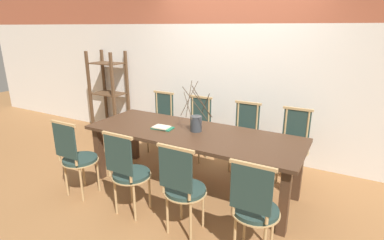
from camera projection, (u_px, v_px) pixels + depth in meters
ground_plane at (192, 187)px, 3.81m from camera, size 16.00×16.00×0.00m
wall_rear at (235, 52)px, 4.46m from camera, size 12.00×0.06×3.20m
dining_table at (192, 139)px, 3.62m from camera, size 2.62×0.93×0.75m
chair_near_leftend at (76, 156)px, 3.48m from camera, size 0.42×0.42×0.96m
chair_near_left at (128, 171)px, 3.13m from camera, size 0.42×0.42×0.96m
chair_near_center at (183, 186)px, 2.82m from camera, size 0.42×0.42×0.96m
chair_near_right at (254, 207)px, 2.50m from camera, size 0.42×0.42×0.96m
chair_far_leftend at (160, 120)px, 4.81m from camera, size 0.42×0.42×0.96m
chair_far_left at (197, 126)px, 4.50m from camera, size 0.42×0.42×0.96m
chair_far_center at (244, 135)px, 4.16m from camera, size 0.42×0.42×0.96m
chair_far_right at (293, 143)px, 3.86m from camera, size 0.42×0.42×0.96m
vase_centerpiece at (196, 123)px, 3.59m from camera, size 0.37×0.37×0.60m
book_stack at (162, 128)px, 3.70m from camera, size 0.27×0.18×0.03m
shelving_rack at (109, 94)px, 5.55m from camera, size 0.62×0.42×1.54m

